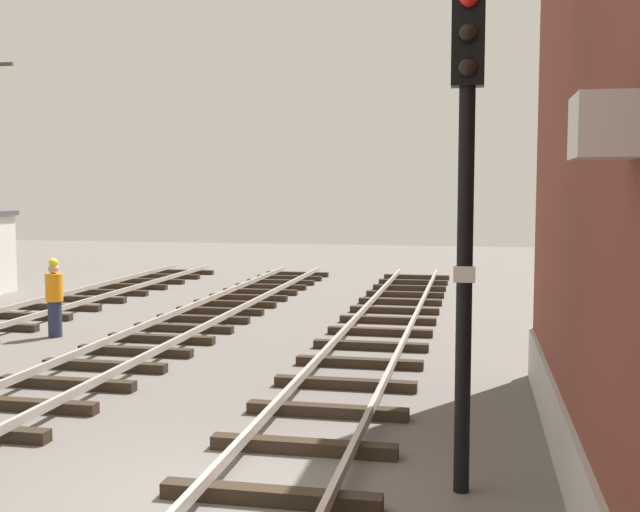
# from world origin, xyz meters

# --- Properties ---
(ground_plane) EXTENTS (80.00, 80.00, 0.00)m
(ground_plane) POSITION_xyz_m (0.00, 0.00, 0.00)
(ground_plane) COLOR #605B56
(track_near_building) EXTENTS (2.50, 45.41, 0.32)m
(track_near_building) POSITION_xyz_m (0.50, 0.00, 0.13)
(track_near_building) COLOR #2D2319
(track_near_building) RESTS_ON ground
(signal_mast) EXTENTS (0.36, 0.40, 5.70)m
(signal_mast) POSITION_xyz_m (2.57, 0.77, 3.56)
(signal_mast) COLOR black
(signal_mast) RESTS_ON ground
(track_worker_foreground) EXTENTS (0.40, 0.40, 1.87)m
(track_worker_foreground) POSITION_xyz_m (-7.00, 8.44, 0.93)
(track_worker_foreground) COLOR #262D4C
(track_worker_foreground) RESTS_ON ground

